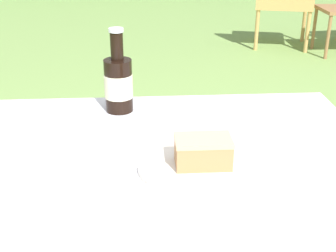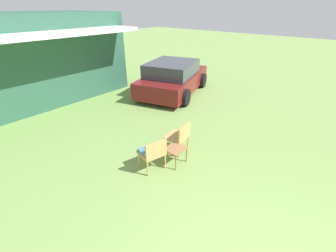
% 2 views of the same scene
% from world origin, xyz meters
% --- Properties ---
extents(patio_table, '(1.00, 0.86, 0.68)m').
position_xyz_m(patio_table, '(0.00, 0.00, 0.62)').
color(patio_table, silver).
rests_on(patio_table, ground_plane).
extents(cake_on_plate, '(0.23, 0.23, 0.07)m').
position_xyz_m(cake_on_plate, '(0.05, -0.02, 0.71)').
color(cake_on_plate, silver).
rests_on(cake_on_plate, patio_table).
extents(cola_bottle_near, '(0.08, 0.08, 0.23)m').
position_xyz_m(cola_bottle_near, '(-0.12, 0.33, 0.76)').
color(cola_bottle_near, black).
rests_on(cola_bottle_near, patio_table).
extents(fork, '(0.16, 0.03, 0.01)m').
position_xyz_m(fork, '(-0.00, -0.02, 0.68)').
color(fork, silver).
rests_on(fork, patio_table).
extents(loose_bottle_cap, '(0.03, 0.03, 0.01)m').
position_xyz_m(loose_bottle_cap, '(0.04, 0.01, 0.69)').
color(loose_bottle_cap, silver).
rests_on(loose_bottle_cap, patio_table).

